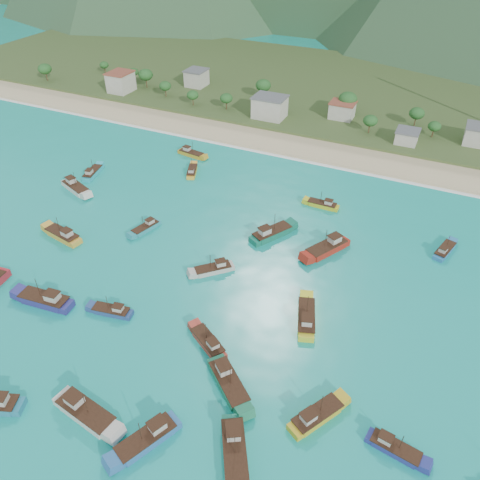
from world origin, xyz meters
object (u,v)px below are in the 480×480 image
at_px(boat_16, 147,439).
at_px(boat_1, 271,234).
at_px(boat_3, 46,300).
at_px(boat_5, 214,269).
at_px(boat_12, 323,205).
at_px(boat_23, 316,416).
at_px(boat_6, 229,383).
at_px(boat_8, 208,343).
at_px(boat_2, 85,412).
at_px(boat_0, 76,188).
at_px(boat_17, 63,236).
at_px(boat_24, 192,172).
at_px(boat_21, 93,173).
at_px(boat_18, 112,311).
at_px(boat_22, 444,251).
at_px(boat_11, 327,248).
at_px(boat_25, 146,228).
at_px(boat_20, 306,319).
at_px(boat_13, 191,154).
at_px(boat_33, 235,451).
at_px(boat_9, 394,449).

bearing_deg(boat_16, boat_1, -62.53).
distance_m(boat_1, boat_3, 54.62).
distance_m(boat_5, boat_12, 39.95).
distance_m(boat_12, boat_23, 65.87).
bearing_deg(boat_6, boat_3, -53.46).
distance_m(boat_3, boat_8, 36.87).
relative_size(boat_6, boat_16, 0.98).
bearing_deg(boat_2, boat_0, -129.26).
relative_size(boat_17, boat_24, 1.29).
height_order(boat_16, boat_24, boat_16).
distance_m(boat_1, boat_24, 40.21).
bearing_deg(boat_17, boat_21, 36.96).
relative_size(boat_2, boat_23, 1.21).
xyz_separation_m(boat_16, boat_23, (23.02, 15.19, -0.08)).
height_order(boat_5, boat_6, boat_6).
bearing_deg(boat_18, boat_17, 49.36).
bearing_deg(boat_16, boat_22, -93.13).
distance_m(boat_6, boat_11, 45.03).
distance_m(boat_6, boat_17, 61.19).
bearing_deg(boat_5, boat_2, 132.80).
relative_size(boat_23, boat_25, 1.18).
bearing_deg(boat_20, boat_6, -128.27).
xyz_separation_m(boat_6, boat_21, (-71.71, 51.20, -0.25)).
bearing_deg(boat_0, boat_12, 128.40).
xyz_separation_m(boat_2, boat_18, (-10.71, 21.09, -0.39)).
xyz_separation_m(boat_3, boat_21, (-27.51, 48.99, -0.29)).
distance_m(boat_3, boat_16, 40.88).
height_order(boat_11, boat_22, boat_11).
xyz_separation_m(boat_0, boat_16, (63.20, -56.65, -0.03)).
bearing_deg(boat_24, boat_12, -24.36).
relative_size(boat_13, boat_18, 1.09).
xyz_separation_m(boat_0, boat_25, (29.93, -8.09, -0.31)).
distance_m(boat_0, boat_18, 54.24).
height_order(boat_3, boat_25, boat_3).
height_order(boat_12, boat_33, boat_33).
bearing_deg(boat_9, boat_18, -86.49).
height_order(boat_3, boat_33, boat_3).
bearing_deg(boat_22, boat_21, -160.92).
xyz_separation_m(boat_5, boat_13, (-33.99, 49.10, 0.02)).
bearing_deg(boat_22, boat_18, -123.82).
bearing_deg(boat_2, boat_6, 137.68).
xyz_separation_m(boat_16, boat_22, (37.62, 71.09, -0.26)).
height_order(boat_1, boat_13, boat_1).
bearing_deg(boat_3, boat_6, -98.97).
height_order(boat_11, boat_25, boat_11).
height_order(boat_17, boat_25, boat_17).
bearing_deg(boat_33, boat_20, -122.34).
distance_m(boat_1, boat_13, 51.26).
bearing_deg(boat_0, boat_11, 112.86).
bearing_deg(boat_22, boat_25, -146.13).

